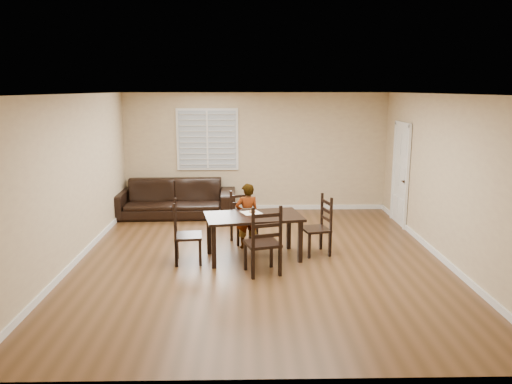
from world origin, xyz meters
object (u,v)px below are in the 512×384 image
chair_far (265,244)px  chair_left (180,235)px  chair_near (242,218)px  dining_table (253,221)px  child (247,216)px  donut (252,211)px  chair_right (322,227)px  sofa (174,198)px

chair_far → chair_left: chair_far is taller
chair_near → chair_left: bearing=-151.4°
dining_table → chair_left: 1.21m
child → donut: size_ratio=10.26×
chair_right → donut: size_ratio=8.94×
chair_near → child: 0.45m
chair_left → donut: bearing=-78.2°
chair_near → chair_right: size_ratio=0.94×
chair_left → chair_right: bearing=-86.0°
chair_right → chair_near: bearing=-132.7°
chair_right → donut: chair_right is taller
chair_left → chair_right: chair_left is taller
chair_near → chair_far: bearing=-100.1°
chair_near → child: bearing=-98.2°
dining_table → chair_near: chair_near is taller
chair_near → sofa: bearing=107.7°
chair_near → chair_left: chair_left is taller
sofa → chair_left: bearing=-81.5°
sofa → dining_table: bearing=-60.4°
chair_near → chair_right: bearing=-50.1°
chair_near → chair_far: 1.84m
chair_far → child: (-0.26, 1.39, 0.09)m
chair_far → child: bearing=-95.6°
dining_table → child: 0.57m
chair_left → child: size_ratio=0.89×
chair_near → donut: chair_near is taller
chair_right → child: child is taller
dining_table → child: (-0.10, 0.56, -0.06)m
chair_left → chair_right: size_ratio=1.02×
chair_left → sofa: (-0.54, 3.05, -0.07)m
chair_near → chair_far: chair_far is taller
chair_right → dining_table: bearing=-93.4°
chair_far → chair_right: size_ratio=1.08×
donut → chair_near: bearing=103.2°
dining_table → chair_near: size_ratio=1.79×
dining_table → donut: (-0.01, 0.18, 0.11)m
chair_near → chair_left: 1.54m
child → dining_table: bearing=86.9°
dining_table → chair_near: 1.02m
chair_left → sofa: chair_left is taller
child → chair_near: bearing=-90.1°
child → donut: 0.43m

